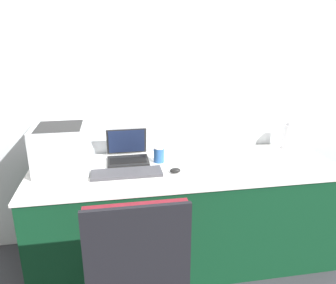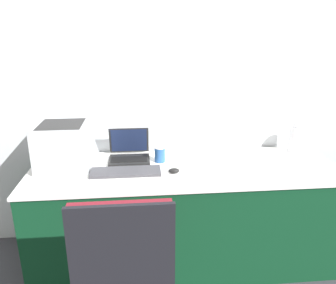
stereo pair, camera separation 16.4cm
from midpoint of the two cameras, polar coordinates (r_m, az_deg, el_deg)
name	(u,v)px [view 2 (the right image)]	position (r m, az deg, el deg)	size (l,w,h in m)	color
wall_back	(179,80)	(2.55, 3.77, 10.64)	(8.00, 0.05, 2.60)	silver
table	(184,214)	(2.48, 4.80, -12.45)	(2.16, 0.72, 0.75)	#0C381E
printer	(64,143)	(2.37, -15.75, -0.12)	(0.36, 0.39, 0.31)	#B2B7BC
laptop_left	(129,153)	(2.44, -4.88, -1.87)	(0.30, 0.26, 0.22)	black
external_keyboard	(126,172)	(2.21, -5.30, -5.23)	(0.47, 0.16, 0.02)	#3D3D42
coffee_cup	(160,154)	(2.38, 0.54, -2.15)	(0.08, 0.08, 0.12)	#285699
mouse	(174,171)	(2.21, 3.16, -5.03)	(0.08, 0.05, 0.03)	black
metal_pitcher	(295,139)	(2.78, 22.83, 0.50)	(0.09, 0.09, 0.23)	silver
chair	(124,260)	(1.69, -4.74, -19.94)	(0.47, 0.48, 0.97)	maroon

